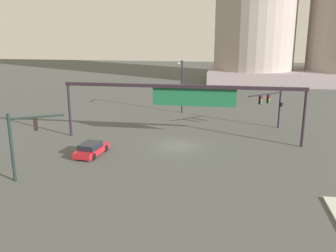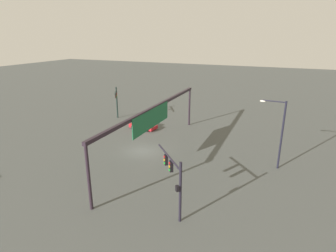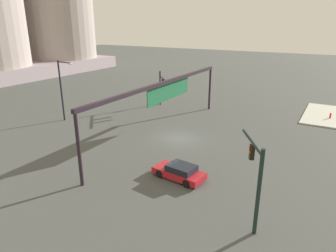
% 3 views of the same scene
% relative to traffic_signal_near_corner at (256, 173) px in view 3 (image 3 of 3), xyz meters
% --- Properties ---
extents(ground_plane, '(214.58, 214.58, 0.00)m').
position_rel_traffic_signal_near_corner_xyz_m(ground_plane, '(10.78, 10.64, -3.57)').
color(ground_plane, '#464A47').
extents(traffic_signal_near_corner, '(3.68, 2.29, 5.44)m').
position_rel_traffic_signal_near_corner_xyz_m(traffic_signal_near_corner, '(0.00, 0.00, 0.00)').
color(traffic_signal_near_corner, black).
rests_on(traffic_signal_near_corner, ground).
extents(traffic_signal_opposite_side, '(4.38, 3.76, 5.07)m').
position_rel_traffic_signal_near_corner_xyz_m(traffic_signal_opposite_side, '(20.76, 18.92, -0.19)').
color(traffic_signal_opposite_side, black).
rests_on(traffic_signal_opposite_side, ground).
extents(streetlamp_curved_arm, '(0.46, 2.71, 7.53)m').
position_rel_traffic_signal_near_corner_xyz_m(streetlamp_curved_arm, '(9.08, 26.21, 0.87)').
color(streetlamp_curved_arm, black).
rests_on(streetlamp_curved_arm, ground).
extents(overhead_sign_gantry, '(25.38, 0.43, 6.08)m').
position_rel_traffic_signal_near_corner_xyz_m(overhead_sign_gantry, '(11.15, 12.60, 1.56)').
color(overhead_sign_gantry, black).
rests_on(overhead_sign_gantry, ground).
extents(sedan_car_approaching, '(2.31, 4.39, 1.21)m').
position_rel_traffic_signal_near_corner_xyz_m(sedan_car_approaching, '(2.98, 6.56, -2.99)').
color(sedan_car_approaching, '#B11B23').
rests_on(sedan_car_approaching, ground).
extents(fire_hydrant_on_curb, '(0.33, 0.22, 0.71)m').
position_rel_traffic_signal_near_corner_xyz_m(fire_hydrant_on_curb, '(26.54, -2.95, -3.08)').
color(fire_hydrant_on_curb, red).
rests_on(fire_hydrant_on_curb, sidewalk_corner).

